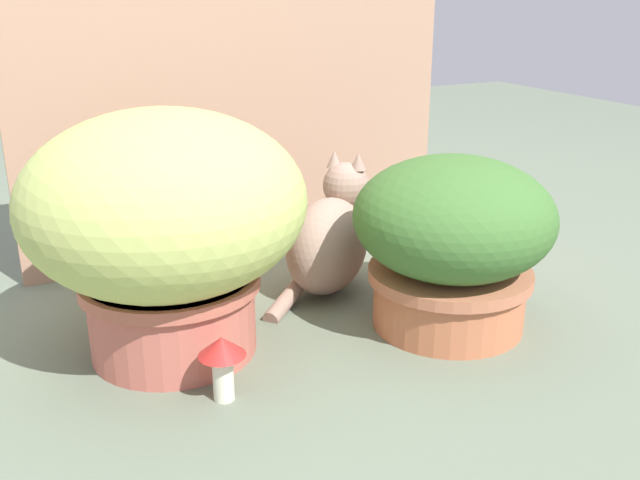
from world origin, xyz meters
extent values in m
plane|color=slate|center=(0.00, 0.00, 0.00)|extent=(6.00, 6.00, 0.00)
cube|color=tan|center=(0.10, 0.53, 0.45)|extent=(1.13, 0.03, 0.89)
cylinder|color=#BD6252|center=(-0.22, 0.06, 0.08)|extent=(0.32, 0.32, 0.16)
cylinder|color=#B6604C|center=(-0.22, 0.06, 0.15)|extent=(0.34, 0.34, 0.02)
ellipsoid|color=#B5C364|center=(-0.22, 0.06, 0.30)|extent=(0.52, 0.52, 0.34)
cylinder|color=#C06C47|center=(0.32, -0.09, 0.06)|extent=(0.31, 0.31, 0.13)
cylinder|color=#B86C4D|center=(0.32, -0.09, 0.11)|extent=(0.34, 0.34, 0.02)
ellipsoid|color=#3E6B2F|center=(0.32, -0.09, 0.24)|extent=(0.40, 0.40, 0.24)
ellipsoid|color=#A18170|center=(0.17, 0.18, 0.11)|extent=(0.31, 0.30, 0.22)
ellipsoid|color=beige|center=(0.25, 0.25, 0.10)|extent=(0.12, 0.12, 0.11)
sphere|color=#A18170|center=(0.26, 0.25, 0.23)|extent=(0.15, 0.15, 0.11)
cone|color=#A18170|center=(0.24, 0.28, 0.29)|extent=(0.05, 0.05, 0.04)
cone|color=#A18170|center=(0.28, 0.23, 0.29)|extent=(0.05, 0.05, 0.04)
cylinder|color=#A18170|center=(0.05, 0.14, 0.02)|extent=(0.16, 0.15, 0.07)
cylinder|color=#EBE7CB|center=(-0.20, -0.15, 0.04)|extent=(0.04, 0.04, 0.08)
cone|color=red|center=(-0.20, -0.15, 0.10)|extent=(0.08, 0.08, 0.03)
camera|label=1|loc=(-0.52, -1.18, 0.68)|focal=40.08mm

